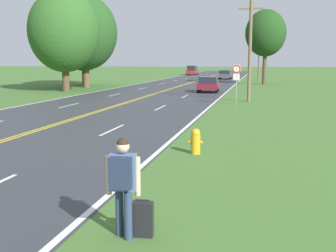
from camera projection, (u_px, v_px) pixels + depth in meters
hitchhiker_person at (123, 178)px, 7.10m from camera, size 0.60×0.43×1.76m
suitcase at (143, 219)px, 7.31m from camera, size 0.38×0.22×0.67m
fire_hydrant at (196, 141)px, 13.77m from camera, size 0.47×0.31×0.84m
traffic_sign at (237, 74)px, 28.63m from camera, size 0.60×0.10×2.77m
utility_pole_midground at (250, 50)px, 30.54m from camera, size 1.80×0.24×7.30m
utility_pole_far at (259, 52)px, 62.57m from camera, size 1.80×0.24×8.25m
tree_left_verge at (64, 31)px, 40.53m from camera, size 6.85×6.85×9.76m
tree_behind_sign at (84, 42)px, 51.91m from camera, size 6.21×6.21×8.86m
tree_right_cluster at (266, 33)px, 52.33m from camera, size 5.03×5.03×9.28m
tree_far_back at (85, 33)px, 46.48m from camera, size 7.10×7.10×10.14m
car_maroon_hatchback_nearest at (208, 84)px, 40.37m from camera, size 2.05×3.55×1.49m
car_dark_grey_hatchback_approaching at (225, 74)px, 68.38m from camera, size 1.96×4.18×1.43m
car_red_van_mid_near at (192, 70)px, 87.76m from camera, size 1.87×4.81×1.93m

